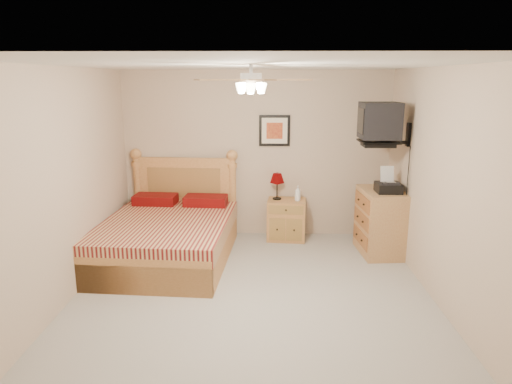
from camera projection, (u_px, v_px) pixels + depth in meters
The scene contains 17 objects.
floor at pixel (252, 300), 5.02m from camera, with size 4.50×4.50×0.00m, color #9B958C.
ceiling at pixel (252, 65), 4.41m from camera, with size 4.00×4.50×0.04m, color white.
wall_back at pixel (256, 155), 6.90m from camera, with size 4.00×0.04×2.50m, color tan.
wall_front at pixel (239, 286), 2.53m from camera, with size 4.00×0.04×2.50m, color tan.
wall_left at pixel (61, 189), 4.76m from camera, with size 0.04×4.50×2.50m, color tan.
wall_right at pixel (447, 191), 4.67m from camera, with size 0.04×4.50×2.50m, color tan.
bed at pixel (166, 212), 5.97m from camera, with size 1.59×2.09×1.35m, color #B2723B, non-canonical shape.
nightstand at pixel (286, 219), 6.88m from camera, with size 0.56×0.42×0.61m, color #AF6537.
table_lamp at pixel (277, 186), 6.81m from camera, with size 0.22×0.22×0.40m, color #600304, non-canonical shape.
lotion_bottle at pixel (298, 193), 6.73m from camera, with size 0.09×0.09×0.23m, color white.
framed_picture at pixel (275, 131), 6.78m from camera, with size 0.46×0.04×0.46m, color black.
dresser at pixel (380, 222), 6.28m from camera, with size 0.53×0.76×0.90m, color #9F643E.
fax_machine at pixel (389, 180), 6.02m from camera, with size 0.32×0.34×0.34m, color black, non-canonical shape.
magazine_lower at pixel (376, 185), 6.43m from camera, with size 0.18×0.24×0.02m, color #BAAB94.
magazine_upper at pixel (376, 183), 6.45m from camera, with size 0.21×0.29×0.02m, color gray.
wall_tv at pixel (391, 124), 5.84m from camera, with size 0.56×0.46×0.58m, color black, non-canonical shape.
ceiling_fan at pixel (251, 80), 4.25m from camera, with size 1.14×1.14×0.28m, color white, non-canonical shape.
Camera 1 is at (0.14, -4.58, 2.37)m, focal length 32.00 mm.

